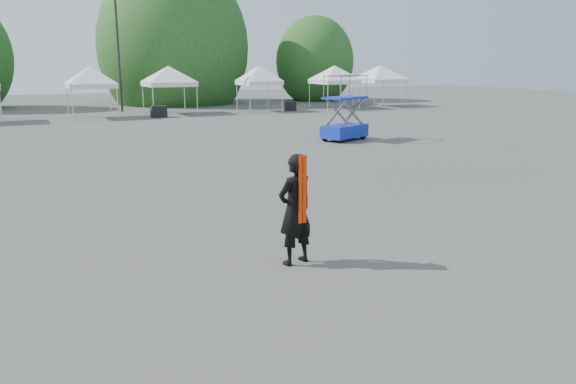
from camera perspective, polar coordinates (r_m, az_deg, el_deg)
name	(u,v)px	position (r m, az deg, el deg)	size (l,w,h in m)	color
ground	(259,231)	(12.23, -3.01, -3.94)	(120.00, 120.00, 0.00)	#474442
light_pole_east	(117,34)	(43.46, -16.96, 15.07)	(0.60, 0.25, 9.80)	black
tree_mid_e	(174,47)	(51.59, -11.53, 14.20)	(5.12, 5.12, 7.79)	#382314
tree_far_e	(315,62)	(54.67, 2.72, 13.09)	(3.84, 3.84, 5.84)	#382314
tent_e	(90,70)	(39.18, -19.49, 11.57)	(4.17, 4.17, 3.88)	silver
tent_f	(168,70)	(40.82, -12.06, 12.05)	(4.60, 4.60, 3.88)	silver
tent_g	(259,69)	(42.25, -2.97, 12.33)	(3.88, 3.88, 3.88)	silver
tent_h	(335,69)	(44.82, 4.76, 12.35)	(4.35, 4.35, 3.88)	silver
tent_extra_8	(380,69)	(47.78, 9.34, 12.26)	(4.70, 4.70, 3.88)	silver
man	(295,209)	(10.00, 0.74, -1.79)	(0.83, 0.65, 2.02)	black
scissor_lift	(345,108)	(26.42, 5.81, 8.49)	(2.58, 1.95, 2.98)	#0C16A5
crate_mid	(159,112)	(38.48, -13.00, 7.97)	(0.99, 0.77, 0.77)	black
crate_east	(290,106)	(42.72, 0.25, 8.70)	(0.86, 0.67, 0.67)	black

